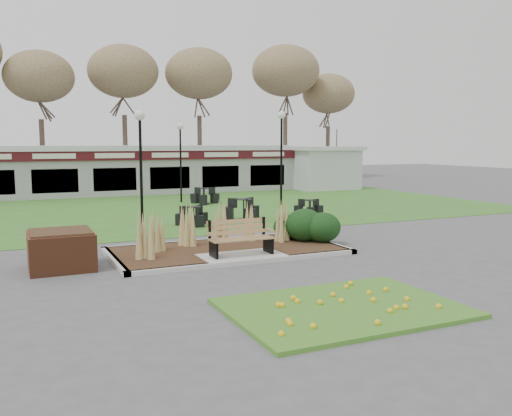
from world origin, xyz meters
name	(u,v)px	position (x,y,z in m)	size (l,w,h in m)	color
ground	(244,261)	(0.00, 0.00, 0.00)	(100.00, 100.00, 0.00)	#515154
lawn	(141,209)	(0.00, 12.00, 0.01)	(34.00, 16.00, 0.02)	#3C6A21
flower_bed	(343,306)	(0.00, -4.60, 0.07)	(4.20, 3.00, 0.16)	#407320
planting_bed	(266,236)	(1.27, 1.35, 0.37)	(6.75, 3.40, 1.27)	#352115
park_bench	(240,237)	(0.00, 0.25, 0.59)	(1.70, 0.66, 0.93)	#9B8046
brick_planter	(61,250)	(-4.40, 1.00, 0.48)	(1.50, 1.50, 0.95)	brown
food_pavilion	(110,170)	(0.00, 19.96, 1.48)	(24.60, 3.40, 2.90)	#949496
service_hut	(324,167)	(13.50, 18.00, 1.45)	(4.40, 3.40, 2.83)	silver
tree_backdrop	(88,68)	(0.00, 28.00, 8.36)	(47.24, 5.24, 10.36)	#47382B
lamp_post_mid_left	(140,145)	(-1.56, 4.83, 3.00)	(0.34, 0.34, 4.11)	black
lamp_post_mid_right	(281,137)	(6.64, 10.83, 3.34)	(0.38, 0.38, 4.59)	black
lamp_post_far_right	(180,145)	(2.54, 14.08, 2.96)	(0.34, 0.34, 4.06)	black
bistro_set_a	(194,219)	(0.70, 6.34, 0.25)	(1.31, 1.17, 0.70)	black
bistro_set_b	(244,213)	(2.94, 6.85, 0.30)	(1.57, 1.37, 0.84)	black
bistro_set_c	(309,210)	(5.93, 6.86, 0.24)	(1.15, 1.25, 0.67)	black
bistro_set_d	(204,199)	(3.40, 12.93, 0.28)	(1.35, 1.48, 0.79)	black
patio_umbrella	(336,162)	(14.46, 18.00, 1.81)	(3.03, 3.05, 2.85)	black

